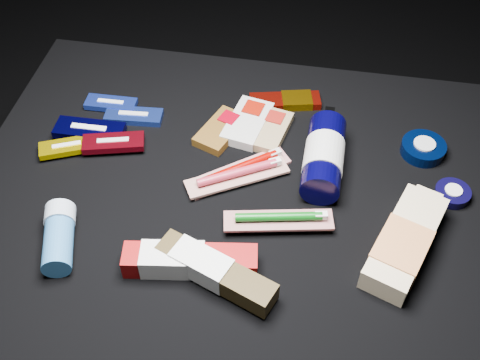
% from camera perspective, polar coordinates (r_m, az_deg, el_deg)
% --- Properties ---
extents(ground, '(3.00, 3.00, 0.00)m').
position_cam_1_polar(ground, '(1.43, -0.67, -11.41)').
color(ground, black).
rests_on(ground, ground).
extents(cloth_table, '(0.98, 0.78, 0.40)m').
position_cam_1_polar(cloth_table, '(1.26, -0.75, -6.87)').
color(cloth_table, black).
rests_on(cloth_table, ground).
extents(luna_bar_0, '(0.12, 0.05, 0.02)m').
position_cam_1_polar(luna_bar_0, '(1.25, -10.04, 5.99)').
color(luna_bar_0, '#20399D').
rests_on(luna_bar_0, cloth_table).
extents(luna_bar_1, '(0.11, 0.04, 0.01)m').
position_cam_1_polar(luna_bar_1, '(1.29, -12.13, 7.08)').
color(luna_bar_1, '#203BB9').
rests_on(luna_bar_1, cloth_table).
extents(luna_bar_2, '(0.14, 0.05, 0.02)m').
position_cam_1_polar(luna_bar_2, '(1.23, -14.08, 4.59)').
color(luna_bar_2, black).
rests_on(luna_bar_2, cloth_table).
extents(luna_bar_3, '(0.11, 0.08, 0.01)m').
position_cam_1_polar(luna_bar_3, '(1.21, -16.07, 3.03)').
color(luna_bar_3, '#D5B800').
rests_on(luna_bar_3, cloth_table).
extents(luna_bar_4, '(0.13, 0.07, 0.02)m').
position_cam_1_polar(luna_bar_4, '(1.19, -11.91, 3.48)').
color(luna_bar_4, maroon).
rests_on(luna_bar_4, cloth_table).
extents(clif_bar_0, '(0.10, 0.13, 0.02)m').
position_cam_1_polar(clif_bar_0, '(1.20, -1.70, 4.87)').
color(clif_bar_0, '#5C3C13').
rests_on(clif_bar_0, cloth_table).
extents(clif_bar_1, '(0.09, 0.14, 0.02)m').
position_cam_1_polar(clif_bar_1, '(1.22, 0.80, 5.61)').
color(clif_bar_1, beige).
rests_on(clif_bar_1, cloth_table).
extents(clif_bar_2, '(0.08, 0.13, 0.02)m').
position_cam_1_polar(clif_bar_2, '(1.20, 2.94, 4.86)').
color(clif_bar_2, '#957D56').
rests_on(clif_bar_2, cloth_table).
extents(power_bar, '(0.15, 0.08, 0.02)m').
position_cam_1_polar(power_bar, '(1.27, 4.66, 7.47)').
color(power_bar, maroon).
rests_on(power_bar, cloth_table).
extents(lotion_bottle, '(0.07, 0.23, 0.07)m').
position_cam_1_polar(lotion_bottle, '(1.12, 7.96, 2.23)').
color(lotion_bottle, black).
rests_on(lotion_bottle, cloth_table).
extents(cream_tin_upper, '(0.09, 0.09, 0.03)m').
position_cam_1_polar(cream_tin_upper, '(1.21, 16.98, 2.89)').
color(cream_tin_upper, black).
rests_on(cream_tin_upper, cloth_table).
extents(cream_tin_lower, '(0.06, 0.06, 0.02)m').
position_cam_1_polar(cream_tin_lower, '(1.15, 19.50, -1.21)').
color(cream_tin_lower, black).
rests_on(cream_tin_lower, cloth_table).
extents(bodywash_bottle, '(0.15, 0.23, 0.05)m').
position_cam_1_polar(bodywash_bottle, '(1.04, 15.29, -5.86)').
color(bodywash_bottle, beige).
rests_on(bodywash_bottle, cloth_table).
extents(deodorant_stick, '(0.09, 0.14, 0.05)m').
position_cam_1_polar(deodorant_stick, '(1.05, -16.81, -5.16)').
color(deodorant_stick, '#2E679E').
rests_on(deodorant_stick, cloth_table).
extents(toothbrush_pack_0, '(0.19, 0.16, 0.02)m').
position_cam_1_polar(toothbrush_pack_0, '(1.13, -0.01, 0.98)').
color(toothbrush_pack_0, '#BDB6AF').
rests_on(toothbrush_pack_0, cloth_table).
extents(toothbrush_pack_1, '(0.19, 0.14, 0.02)m').
position_cam_1_polar(toothbrush_pack_1, '(1.11, -0.14, 0.53)').
color(toothbrush_pack_1, silver).
rests_on(toothbrush_pack_1, cloth_table).
extents(toothbrush_pack_2, '(0.19, 0.08, 0.02)m').
position_cam_1_polar(toothbrush_pack_2, '(1.04, 3.83, -3.69)').
color(toothbrush_pack_2, '#B1A7A4').
rests_on(toothbrush_pack_2, cloth_table).
extents(toothpaste_carton_red, '(0.22, 0.08, 0.04)m').
position_cam_1_polar(toothpaste_carton_red, '(0.99, -5.32, -7.62)').
color(toothpaste_carton_red, maroon).
rests_on(toothpaste_carton_red, cloth_table).
extents(toothpaste_carton_green, '(0.21, 0.12, 0.04)m').
position_cam_1_polar(toothpaste_carton_green, '(0.97, -2.79, -8.47)').
color(toothpaste_carton_green, '#362A11').
rests_on(toothpaste_carton_green, cloth_table).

